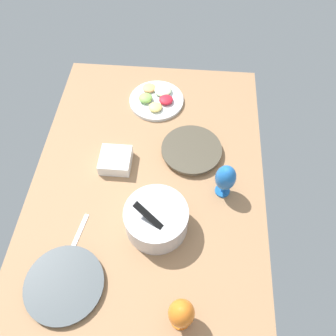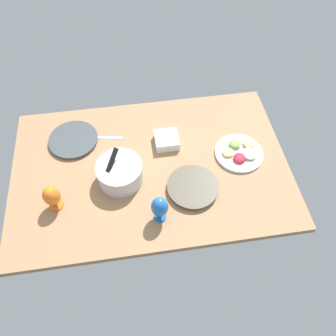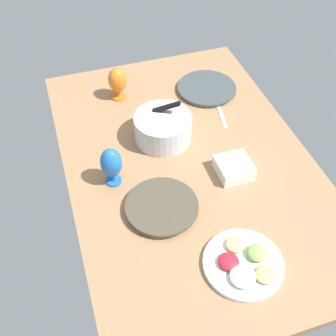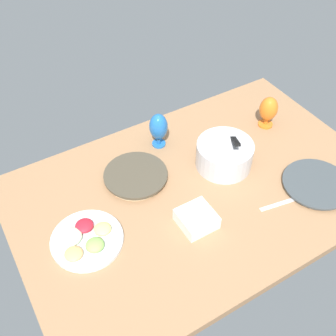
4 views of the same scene
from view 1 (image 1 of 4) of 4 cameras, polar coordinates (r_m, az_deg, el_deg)
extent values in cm
cube|color=#99704C|center=(155.67, -3.48, -3.70)|extent=(160.00, 104.00, 4.00)
cylinder|color=beige|center=(164.07, 3.88, 2.78)|extent=(26.21, 26.21, 1.99)
cylinder|color=#494233|center=(162.80, 3.91, 3.11)|extent=(28.49, 28.49, 1.19)
cylinder|color=silver|center=(141.81, -16.65, -17.97)|extent=(27.46, 27.46, 1.44)
cylinder|color=#3E4549|center=(140.74, -16.77, -17.83)|extent=(29.84, 29.84, 0.86)
cylinder|color=silver|center=(139.91, -1.93, -8.43)|extent=(25.57, 25.57, 12.19)
cylinder|color=white|center=(136.61, -1.97, -7.77)|extent=(23.01, 23.01, 2.19)
cube|color=black|center=(131.45, -2.22, -8.83)|extent=(11.46, 17.30, 10.66)
cylinder|color=silver|center=(185.65, -1.91, 11.05)|extent=(28.41, 28.41, 1.80)
ellipsoid|color=#F9E072|center=(179.32, -2.10, 9.99)|extent=(6.86, 6.86, 2.58)
ellipsoid|color=red|center=(182.70, -0.32, 11.18)|extent=(7.27, 7.27, 2.78)
ellipsoid|color=beige|center=(187.63, -0.83, 12.66)|extent=(9.05, 9.05, 2.81)
ellipsoid|color=#F2A566|center=(189.74, -3.12, 13.06)|extent=(7.02, 7.02, 2.21)
ellipsoid|color=#8CC659|center=(183.58, -3.71, 11.44)|extent=(7.10, 7.10, 3.34)
cylinder|color=orange|center=(134.14, 2.07, -23.60)|extent=(7.37, 7.37, 1.00)
cylinder|color=orange|center=(132.16, 2.10, -23.45)|extent=(2.00, 2.00, 3.03)
ellipsoid|color=orange|center=(124.43, 2.22, -22.80)|extent=(9.07, 9.07, 12.70)
cylinder|color=#2064B4|center=(154.27, 8.93, -3.72)|extent=(6.57, 6.57, 1.00)
cylinder|color=#2064B4|center=(152.40, 9.04, -3.31)|extent=(2.00, 2.00, 3.38)
ellipsoid|color=#2064B4|center=(145.23, 9.47, -1.60)|extent=(8.78, 8.78, 13.61)
cube|color=white|center=(160.00, -8.62, 1.26)|extent=(13.97, 13.97, 5.95)
cube|color=#F9E072|center=(158.46, -8.70, 1.66)|extent=(11.45, 11.45, 1.90)
cube|color=silver|center=(148.19, -14.50, -10.40)|extent=(18.04, 4.90, 0.60)
camera|label=2|loc=(1.21, 81.99, 33.12)|focal=35.26mm
camera|label=3|loc=(1.96, 23.78, 53.54)|focal=45.09mm
camera|label=4|loc=(1.87, -49.03, 45.40)|focal=44.04mm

